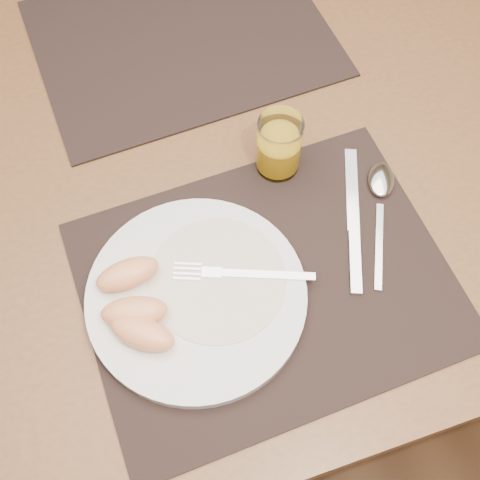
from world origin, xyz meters
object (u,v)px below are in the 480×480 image
object	(u,v)px
fork	(231,273)
knife	(354,230)
placemat_near	(267,283)
table	(219,180)
plate	(197,296)
placemat_far	(182,38)
spoon	(381,189)
juice_glass	(279,147)

from	to	relation	value
fork	knife	bearing A→B (deg)	5.04
placemat_near	table	bearing A→B (deg)	89.29
fork	knife	world-z (taller)	fork
plate	fork	distance (m)	0.05
table	fork	world-z (taller)	fork
placemat_far	fork	distance (m)	0.43
spoon	table	bearing A→B (deg)	143.00
placemat_far	juice_glass	xyz separation A→B (m)	(0.06, -0.28, 0.04)
table	juice_glass	distance (m)	0.16
table	spoon	size ratio (longest dim) A/B	7.71
fork	spoon	bearing A→B (deg)	14.66
table	juice_glass	bearing A→B (deg)	-38.94
plate	fork	bearing A→B (deg)	12.91
table	plate	world-z (taller)	plate
placemat_far	spoon	xyz separation A→B (m)	(0.18, -0.36, 0.01)
placemat_near	plate	world-z (taller)	plate
spoon	juice_glass	xyz separation A→B (m)	(-0.12, 0.08, 0.03)
knife	juice_glass	world-z (taller)	juice_glass
fork	knife	xyz separation A→B (m)	(0.17, 0.02, -0.02)
table	placemat_far	bearing A→B (deg)	86.93
fork	knife	size ratio (longest dim) A/B	0.80
placemat_near	plate	xyz separation A→B (m)	(-0.09, 0.01, 0.01)
placemat_far	plate	size ratio (longest dim) A/B	1.67
placemat_near	spoon	bearing A→B (deg)	22.41
plate	spoon	size ratio (longest dim) A/B	1.49
spoon	knife	bearing A→B (deg)	-142.30
plate	placemat_near	bearing A→B (deg)	-4.40
plate	juice_glass	distance (m)	0.23
placemat_near	knife	size ratio (longest dim) A/B	2.14
placemat_far	fork	world-z (taller)	fork
table	knife	bearing A→B (deg)	-55.34
table	fork	distance (m)	0.23
placemat_far	juice_glass	bearing A→B (deg)	-78.07
knife	juice_glass	xyz separation A→B (m)	(-0.06, 0.13, 0.04)
knife	table	bearing A→B (deg)	124.66
plate	spoon	distance (m)	0.29
placemat_far	plate	distance (m)	0.45
spoon	fork	bearing A→B (deg)	-165.34
placemat_near	knife	bearing A→B (deg)	14.14
placemat_far	plate	xyz separation A→B (m)	(-0.10, -0.43, 0.01)
placemat_far	table	bearing A→B (deg)	-93.07
placemat_far	spoon	distance (m)	0.40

